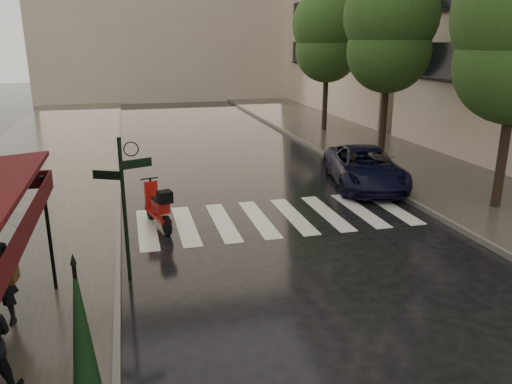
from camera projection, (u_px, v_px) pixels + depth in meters
name	position (u px, v px, depth m)	size (l,w,h in m)	color
ground	(208.00, 353.00, 8.19)	(120.00, 120.00, 0.00)	black
sidewalk_near	(33.00, 179.00, 18.21)	(6.00, 60.00, 0.12)	#38332D
sidewalk_far	(396.00, 157.00, 21.75)	(5.50, 60.00, 0.12)	#38332D
curb_near	(119.00, 174.00, 18.94)	(0.12, 60.00, 0.16)	#595651
curb_far	(337.00, 160.00, 21.08)	(0.12, 60.00, 0.16)	#595651
crosswalk	(276.00, 217.00, 14.46)	(7.85, 3.20, 0.01)	silver
signpost	(124.00, 199.00, 10.15)	(1.17, 0.29, 3.10)	black
tree_mid	(391.00, 23.00, 19.96)	(3.80, 3.80, 8.34)	black
tree_far	(328.00, 30.00, 26.54)	(3.80, 3.80, 8.16)	black
scooter	(159.00, 207.00, 13.52)	(0.79, 1.86, 1.25)	black
parked_car	(365.00, 167.00, 17.46)	(2.23, 4.83, 1.34)	black
parasol_front	(85.00, 363.00, 5.40)	(0.48, 0.48, 2.69)	black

